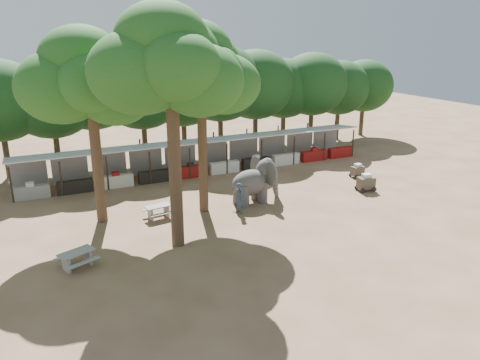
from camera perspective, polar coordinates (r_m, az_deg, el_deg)
name	(u,v)px	position (r m, az deg, el deg)	size (l,w,h in m)	color
ground	(297,238)	(25.53, 6.92, -7.07)	(100.00, 100.00, 0.00)	brown
vendor_stalls	(203,157)	(36.86, -4.51, 2.75)	(28.00, 2.99, 2.80)	#ABADB3
yard_tree_left	(86,79)	(26.99, -18.26, 11.64)	(7.10, 6.90, 11.02)	#332316
yard_tree_center	(166,63)	(22.66, -8.96, 13.87)	(7.10, 6.90, 12.04)	#332316
yard_tree_back	(197,70)	(27.44, -5.24, 13.23)	(7.10, 6.90, 11.36)	#332316
backdrop_trees	(180,94)	(40.81, -7.32, 10.32)	(46.46, 5.95, 8.33)	#332316
elephant	(256,181)	(30.21, 1.94, -0.12)	(3.75, 2.82, 2.81)	#3F3C3C
handler	(240,198)	(28.46, -0.05, -2.20)	(0.69, 0.46, 1.92)	#26384C
picnic_table_near	(77,257)	(23.48, -19.29, -8.86)	(2.07, 1.98, 0.81)	gray
picnic_table_far	(158,210)	(28.27, -9.92, -3.60)	(1.71, 1.58, 0.77)	gray
cart_front	(366,182)	(33.65, 15.11, -0.29)	(1.38, 1.02, 1.23)	#3A3126
cart_back	(358,170)	(36.76, 14.13, 1.14)	(1.11, 0.77, 1.04)	#3A3126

